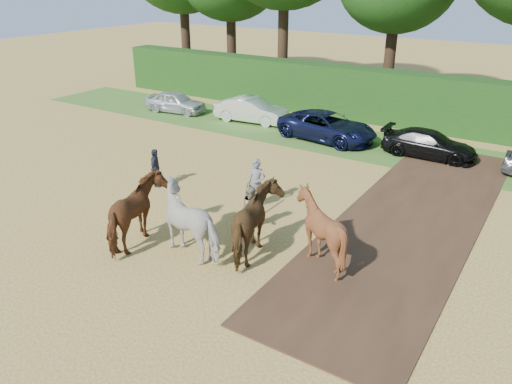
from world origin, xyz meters
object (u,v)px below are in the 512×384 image
(spectator_near, at_px, (252,209))
(spectator_far, at_px, (155,168))
(parked_cars, at_px, (429,144))
(plough_team, at_px, (227,221))

(spectator_near, xyz_separation_m, spectator_far, (-5.39, 1.08, -0.00))
(spectator_near, distance_m, parked_cars, 11.06)
(spectator_near, bearing_deg, spectator_far, 80.07)
(plough_team, bearing_deg, spectator_far, 153.95)
(parked_cars, bearing_deg, spectator_far, -131.40)
(spectator_near, height_order, parked_cars, spectator_near)
(spectator_far, height_order, parked_cars, spectator_far)
(spectator_near, bearing_deg, plough_team, -172.48)
(plough_team, xyz_separation_m, parked_cars, (2.86, 12.28, -0.43))
(spectator_near, xyz_separation_m, parked_cars, (3.03, 10.64, -0.12))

